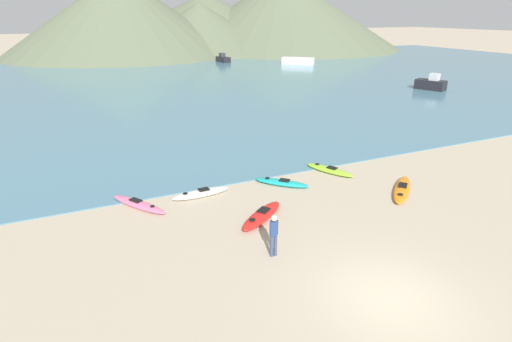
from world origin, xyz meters
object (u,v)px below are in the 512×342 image
at_px(kayak_on_sand_1, 262,215).
at_px(moored_boat_1, 223,59).
at_px(kayak_on_sand_4, 330,170).
at_px(person_near_foreground, 274,233).
at_px(moored_boat_0, 431,84).
at_px(kayak_on_sand_0, 402,189).
at_px(kayak_on_sand_5, 282,183).
at_px(kayak_on_sand_2, 201,193).
at_px(moored_boat_2, 298,61).
at_px(kayak_on_sand_3, 139,204).

relative_size(kayak_on_sand_1, moored_boat_1, 0.82).
distance_m(kayak_on_sand_4, person_near_foreground, 8.97).
xyz_separation_m(person_near_foreground, moored_boat_0, (31.84, 22.94, -0.25)).
bearing_deg(person_near_foreground, kayak_on_sand_1, 73.42).
xyz_separation_m(kayak_on_sand_0, kayak_on_sand_5, (-5.10, 3.18, 0.01)).
bearing_deg(kayak_on_sand_5, kayak_on_sand_0, -31.98).
relative_size(kayak_on_sand_0, moored_boat_1, 0.91).
distance_m(kayak_on_sand_1, moored_boat_0, 37.04).
height_order(kayak_on_sand_2, moored_boat_2, moored_boat_2).
height_order(kayak_on_sand_0, kayak_on_sand_3, kayak_on_sand_3).
bearing_deg(kayak_on_sand_2, kayak_on_sand_1, -62.65).
bearing_deg(kayak_on_sand_0, moored_boat_0, 41.19).
height_order(kayak_on_sand_5, moored_boat_1, moored_boat_1).
bearing_deg(kayak_on_sand_2, moored_boat_1, 69.01).
relative_size(kayak_on_sand_2, person_near_foreground, 1.73).
distance_m(person_near_foreground, moored_boat_2, 59.13).
xyz_separation_m(kayak_on_sand_3, moored_boat_1, (23.37, 53.13, 0.46)).
distance_m(moored_boat_1, moored_boat_2, 13.65).
relative_size(kayak_on_sand_1, kayak_on_sand_2, 0.99).
distance_m(kayak_on_sand_3, kayak_on_sand_5, 7.18).
relative_size(kayak_on_sand_0, moored_boat_2, 0.61).
height_order(moored_boat_0, moored_boat_1, moored_boat_0).
relative_size(kayak_on_sand_0, person_near_foreground, 1.89).
distance_m(kayak_on_sand_2, moored_boat_1, 56.96).
distance_m(kayak_on_sand_2, kayak_on_sand_3, 2.97).
height_order(kayak_on_sand_2, kayak_on_sand_4, kayak_on_sand_2).
distance_m(kayak_on_sand_0, kayak_on_sand_3, 12.80).
height_order(kayak_on_sand_3, moored_boat_0, moored_boat_0).
xyz_separation_m(moored_boat_1, moored_boat_2, (10.76, -8.40, 0.02)).
bearing_deg(moored_boat_0, moored_boat_2, 93.26).
relative_size(kayak_on_sand_2, kayak_on_sand_5, 1.17).
relative_size(kayak_on_sand_2, kayak_on_sand_4, 0.99).
distance_m(kayak_on_sand_2, moored_boat_2, 54.55).
xyz_separation_m(kayak_on_sand_0, kayak_on_sand_1, (-7.59, 0.29, 0.05)).
relative_size(person_near_foreground, moored_boat_1, 0.48).
height_order(kayak_on_sand_2, kayak_on_sand_5, kayak_on_sand_2).
bearing_deg(moored_boat_2, kayak_on_sand_3, -127.34).
xyz_separation_m(kayak_on_sand_4, moored_boat_1, (12.94, 53.13, 0.46)).
xyz_separation_m(kayak_on_sand_1, moored_boat_0, (31.03, 20.22, 0.53)).
relative_size(person_near_foreground, moored_boat_0, 0.47).
xyz_separation_m(kayak_on_sand_0, person_near_foreground, (-8.40, -2.42, 0.83)).
distance_m(kayak_on_sand_1, moored_boat_2, 56.39).
height_order(kayak_on_sand_3, moored_boat_1, moored_boat_1).
height_order(moored_boat_1, moored_boat_2, moored_boat_1).
xyz_separation_m(kayak_on_sand_4, moored_boat_0, (25.29, 16.86, 0.55)).
relative_size(kayak_on_sand_5, moored_boat_2, 0.48).
height_order(kayak_on_sand_3, person_near_foreground, person_near_foreground).
bearing_deg(kayak_on_sand_2, kayak_on_sand_0, -21.18).
bearing_deg(moored_boat_0, kayak_on_sand_3, -154.73).
relative_size(kayak_on_sand_1, kayak_on_sand_4, 0.98).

